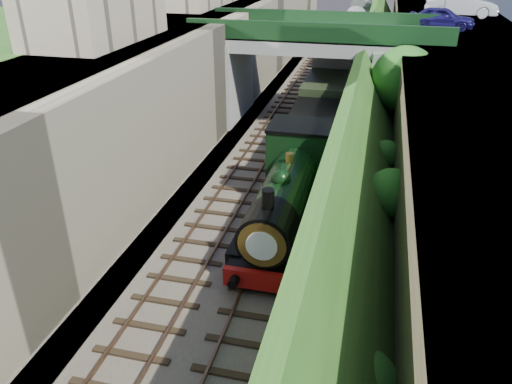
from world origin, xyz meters
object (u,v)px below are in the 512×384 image
road_bridge (325,67)px  tree (406,82)px  locomotive (288,194)px  tender (312,140)px  car_blue (442,18)px  car_silver (461,5)px

road_bridge → tree: (4.97, -5.14, 0.57)m
tree → locomotive: 11.01m
road_bridge → tender: bearing=-88.0°
car_blue → road_bridge: bearing=123.3°
tree → locomotive: bearing=-116.2°
car_silver → tender: car_silver is taller
tender → car_blue: bearing=57.0°
tree → tender: 6.02m
locomotive → tender: locomotive is taller
locomotive → car_blue: bearing=69.0°
road_bridge → tree: 7.17m
tree → car_silver: 15.87m
road_bridge → tree: road_bridge is taller
car_blue → locomotive: (-6.91, -18.02, -5.07)m
car_silver → road_bridge: bearing=134.8°
road_bridge → car_blue: (7.17, 3.31, 2.89)m
car_silver → tree: bearing=161.9°
car_silver → car_blue: bearing=161.0°
road_bridge → car_blue: 8.41m
locomotive → road_bridge: bearing=91.0°
road_bridge → tender: size_ratio=2.67×
tree → locomotive: size_ratio=0.65×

